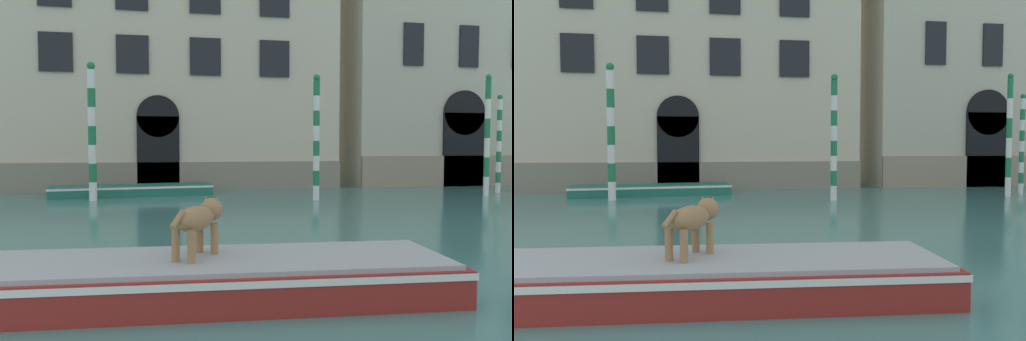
{
  "view_description": "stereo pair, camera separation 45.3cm",
  "coord_description": "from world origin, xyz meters",
  "views": [
    {
      "loc": [
        3.28,
        -2.07,
        1.93
      ],
      "look_at": [
        5.78,
        11.3,
        1.2
      ],
      "focal_mm": 35.0,
      "sensor_mm": 36.0,
      "label": 1
    },
    {
      "loc": [
        3.73,
        -2.15,
        1.93
      ],
      "look_at": [
        5.78,
        11.3,
        1.2
      ],
      "focal_mm": 35.0,
      "sensor_mm": 36.0,
      "label": 2
    }
  ],
  "objects": [
    {
      "name": "mooring_pole_0",
      "position": [
        8.4,
        14.21,
        2.15
      ],
      "size": [
        0.23,
        0.23,
        4.27
      ],
      "color": "white",
      "rests_on": "ground_plane"
    },
    {
      "name": "mooring_pole_1",
      "position": [
        0.94,
        15.47,
        2.35
      ],
      "size": [
        0.27,
        0.27,
        4.67
      ],
      "color": "white",
      "rests_on": "ground_plane"
    },
    {
      "name": "dog_on_deck",
      "position": [
        3.71,
        4.16,
        0.99
      ],
      "size": [
        0.72,
        0.94,
        0.73
      ],
      "rotation": [
        0.0,
        0.0,
        0.96
      ],
      "color": "#997047",
      "rests_on": "boat_foreground"
    },
    {
      "name": "boat_moored_near_palazzo",
      "position": [
        2.14,
        16.97,
        0.21
      ],
      "size": [
        5.97,
        2.1,
        0.39
      ],
      "rotation": [
        0.0,
        0.0,
        0.11
      ],
      "color": "#1E6651",
      "rests_on": "ground_plane"
    },
    {
      "name": "mooring_pole_4",
      "position": [
        16.18,
        15.33,
        1.93
      ],
      "size": [
        0.19,
        0.19,
        3.84
      ],
      "color": "white",
      "rests_on": "ground_plane"
    },
    {
      "name": "mooring_pole_5",
      "position": [
        15.03,
        14.44,
        2.25
      ],
      "size": [
        0.2,
        0.2,
        4.47
      ],
      "color": "white",
      "rests_on": "ground_plane"
    },
    {
      "name": "palazzo_left",
      "position": [
        3.57,
        21.5,
        8.03
      ],
      "size": [
        14.44,
        6.13,
        16.09
      ],
      "color": "beige",
      "rests_on": "ground_plane"
    },
    {
      "name": "boat_foreground",
      "position": [
        3.53,
        4.07,
        0.27
      ],
      "size": [
        6.83,
        2.09,
        0.52
      ],
      "rotation": [
        0.0,
        0.0,
        -0.05
      ],
      "color": "maroon",
      "rests_on": "ground_plane"
    },
    {
      "name": "palazzo_right",
      "position": [
        16.88,
        21.5,
        8.61
      ],
      "size": [
        10.11,
        6.13,
        17.27
      ],
      "color": "#BCB29E",
      "rests_on": "ground_plane"
    }
  ]
}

